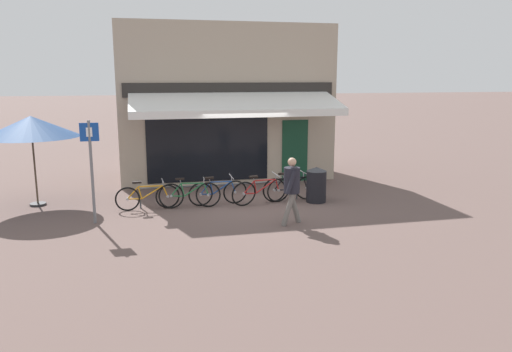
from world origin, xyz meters
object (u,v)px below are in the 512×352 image
at_px(pedestrian_adult, 292,184).
at_px(parking_sign, 91,161).
at_px(bicycle_orange, 148,197).
at_px(cafe_parasol, 31,127).
at_px(litter_bin, 316,184).
at_px(bicycle_blue, 218,192).
at_px(bicycle_black, 291,188).
at_px(bicycle_green, 190,194).
at_px(bicycle_red, 261,191).

relative_size(pedestrian_adult, parking_sign, 0.66).
relative_size(bicycle_orange, cafe_parasol, 0.68).
height_order(pedestrian_adult, litter_bin, pedestrian_adult).
bearing_deg(parking_sign, bicycle_blue, 17.58).
bearing_deg(litter_bin, parking_sign, -173.05).
xyz_separation_m(bicycle_black, cafe_parasol, (-7.05, 1.14, 1.83)).
bearing_deg(parking_sign, bicycle_orange, 37.07).
distance_m(parking_sign, cafe_parasol, 2.83).
xyz_separation_m(bicycle_green, parking_sign, (-2.43, -0.94, 1.17)).
distance_m(bicycle_green, parking_sign, 2.86).
bearing_deg(litter_bin, pedestrian_adult, -124.94).
xyz_separation_m(bicycle_black, parking_sign, (-5.35, -1.03, 1.17)).
bearing_deg(parking_sign, bicycle_black, 10.85).
bearing_deg(bicycle_red, pedestrian_adult, -93.78).
height_order(bicycle_red, bicycle_black, bicycle_red).
relative_size(bicycle_orange, bicycle_black, 1.01).
bearing_deg(pedestrian_adult, parking_sign, 165.52).
distance_m(pedestrian_adult, parking_sign, 4.87).
bearing_deg(bicycle_red, cafe_parasol, 156.23).
height_order(bicycle_blue, parking_sign, parking_sign).
bearing_deg(pedestrian_adult, bicycle_blue, 123.29).
height_order(bicycle_orange, bicycle_green, bicycle_green).
distance_m(pedestrian_adult, litter_bin, 2.39).
bearing_deg(bicycle_blue, litter_bin, -8.95).
height_order(bicycle_black, pedestrian_adult, pedestrian_adult).
relative_size(bicycle_black, pedestrian_adult, 1.02).
distance_m(bicycle_blue, pedestrian_adult, 2.72).
distance_m(bicycle_orange, litter_bin, 4.74).
distance_m(bicycle_orange, cafe_parasol, 3.71).
relative_size(pedestrian_adult, cafe_parasol, 0.65).
xyz_separation_m(bicycle_orange, cafe_parasol, (-3.00, 1.19, 1.84)).
height_order(bicycle_orange, pedestrian_adult, pedestrian_adult).
distance_m(bicycle_green, bicycle_blue, 0.80).
distance_m(bicycle_black, cafe_parasol, 7.37).
distance_m(bicycle_orange, bicycle_red, 3.13).
height_order(bicycle_black, litter_bin, litter_bin).
bearing_deg(bicycle_blue, bicycle_orange, 178.08).
xyz_separation_m(bicycle_orange, bicycle_black, (4.05, 0.04, 0.02)).
height_order(bicycle_orange, bicycle_black, bicycle_black).
relative_size(bicycle_green, pedestrian_adult, 1.02).
xyz_separation_m(pedestrian_adult, litter_bin, (1.34, 1.92, -0.50)).
height_order(litter_bin, parking_sign, parking_sign).
relative_size(bicycle_red, parking_sign, 0.71).
relative_size(bicycle_green, bicycle_black, 1.00).
relative_size(litter_bin, cafe_parasol, 0.40).
height_order(bicycle_green, litter_bin, litter_bin).
bearing_deg(bicycle_blue, bicycle_black, -2.99).
bearing_deg(bicycle_red, parking_sign, 179.11).
bearing_deg(litter_bin, bicycle_black, 156.77).
distance_m(bicycle_green, pedestrian_adult, 3.16).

